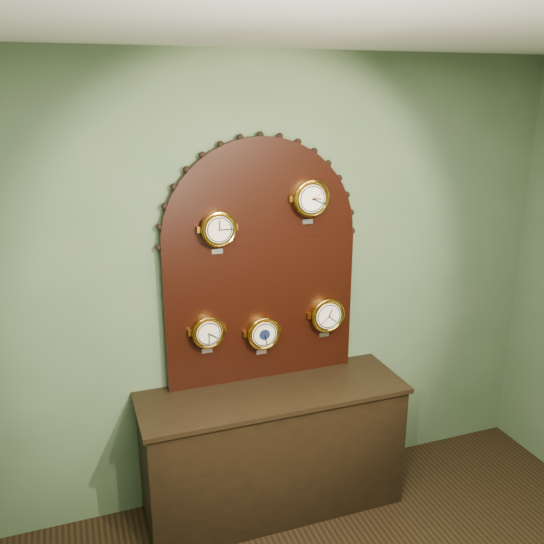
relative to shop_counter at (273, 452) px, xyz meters
name	(u,v)px	position (x,y,z in m)	size (l,w,h in m)	color
wall_back	(258,288)	(0.00, 0.27, 1.00)	(4.00, 4.00, 0.00)	#496142
shop_counter	(273,452)	(0.00, 0.00, 0.00)	(1.60, 0.50, 0.80)	black
display_board	(261,255)	(0.00, 0.22, 1.23)	(1.26, 0.06, 1.53)	black
roman_clock	(218,229)	(-0.28, 0.15, 1.43)	(0.21, 0.08, 0.26)	gold
arabic_clock	(310,198)	(0.29, 0.15, 1.57)	(0.22, 0.08, 0.27)	gold
hygrometer	(208,332)	(-0.36, 0.15, 0.81)	(0.20, 0.08, 0.25)	gold
barometer	(263,333)	(-0.01, 0.15, 0.75)	(0.21, 0.08, 0.26)	gold
tide_clock	(327,315)	(0.42, 0.15, 0.81)	(0.23, 0.08, 0.28)	gold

